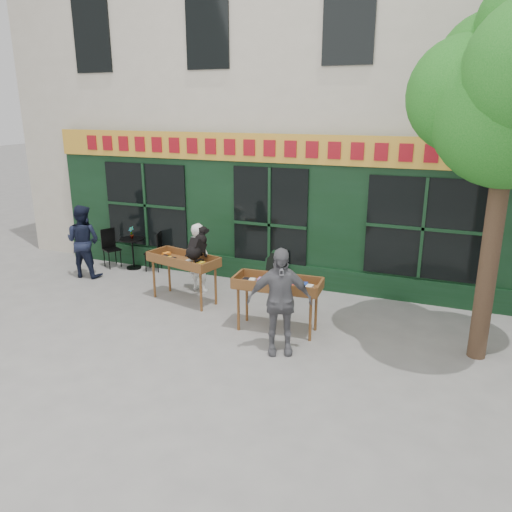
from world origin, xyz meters
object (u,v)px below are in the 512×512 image
(dog, at_px, (197,242))
(woman, at_px, (199,257))
(man_right, at_px, (279,301))
(man_left, at_px, (83,241))
(book_cart_right, at_px, (277,287))
(book_cart_center, at_px, (183,263))
(bistro_table, at_px, (133,247))

(dog, bearing_deg, woman, 130.22)
(man_right, height_order, man_left, man_right)
(dog, relative_size, man_left, 0.35)
(book_cart_right, bearing_deg, woman, 147.17)
(man_left, bearing_deg, book_cart_center, 163.81)
(book_cart_center, distance_m, dog, 0.59)
(woman, distance_m, man_left, 2.95)
(dog, relative_size, man_right, 0.34)
(book_cart_center, distance_m, bistro_table, 2.66)
(dog, relative_size, book_cart_right, 0.39)
(book_cart_center, distance_m, woman, 0.65)
(book_cart_center, relative_size, man_right, 0.91)
(book_cart_center, xyz_separation_m, man_right, (2.54, -1.37, 0.06))
(man_right, bearing_deg, man_left, 137.94)
(book_cart_right, xyz_separation_m, bistro_table, (-4.48, 2.03, -0.28))
(woman, xyz_separation_m, bistro_table, (-2.25, 0.75, -0.20))
(book_cart_center, height_order, book_cart_right, same)
(woman, relative_size, man_right, 0.85)
(bistro_table, xyz_separation_m, man_left, (-0.70, -0.90, 0.30))
(woman, bearing_deg, man_right, 155.08)
(book_cart_right, xyz_separation_m, man_right, (0.30, -0.75, 0.06))
(book_cart_right, bearing_deg, dog, 159.90)
(dog, height_order, woman, dog)
(woman, xyz_separation_m, man_left, (-2.95, -0.15, 0.10))
(book_cart_center, xyz_separation_m, man_left, (-2.95, 0.50, 0.03))
(book_cart_center, xyz_separation_m, book_cart_right, (2.24, -0.62, 0.00))
(dog, bearing_deg, man_right, -17.53)
(woman, bearing_deg, book_cart_right, 163.99)
(man_left, bearing_deg, woman, 176.36)
(book_cart_center, xyz_separation_m, dog, (0.35, -0.05, 0.47))
(woman, height_order, man_right, man_right)
(book_cart_center, relative_size, bistro_table, 2.11)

